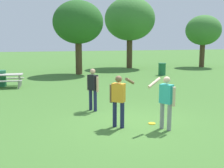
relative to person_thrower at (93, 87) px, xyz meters
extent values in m
plane|color=#447530|center=(0.81, -2.04, -0.94)|extent=(120.00, 120.00, 0.00)
cylinder|color=#1E234C|center=(-0.06, 0.11, -0.53)|extent=(0.13, 0.13, 0.82)
cylinder|color=#1E234C|center=(0.06, -0.11, -0.53)|extent=(0.13, 0.13, 0.82)
cube|color=black|center=(0.00, 0.00, 0.17)|extent=(0.38, 0.44, 0.58)
sphere|color=tan|center=(0.00, 0.00, 0.59)|extent=(0.21, 0.21, 0.21)
cylinder|color=tan|center=(-0.13, 0.23, 0.12)|extent=(0.09, 0.09, 0.58)
cylinder|color=tan|center=(0.13, -0.23, 0.12)|extent=(0.09, 0.09, 0.58)
cylinder|color=gray|center=(1.65, -2.98, -0.53)|extent=(0.13, 0.13, 0.82)
cylinder|color=gray|center=(1.53, -2.75, -0.53)|extent=(0.13, 0.13, 0.82)
cube|color=#33B2AD|center=(1.59, -2.86, 0.17)|extent=(0.38, 0.44, 0.58)
sphere|color=beige|center=(1.59, -2.86, 0.59)|extent=(0.21, 0.21, 0.21)
cylinder|color=beige|center=(1.72, -3.09, 0.12)|extent=(0.09, 0.09, 0.58)
cylinder|color=beige|center=(1.23, -2.77, 0.51)|extent=(0.55, 0.36, 0.28)
cylinder|color=#1E234C|center=(0.19, -2.15, -0.53)|extent=(0.13, 0.13, 0.82)
cylinder|color=#1E234C|center=(0.38, -2.33, -0.53)|extent=(0.13, 0.13, 0.82)
cube|color=orange|center=(0.28, -2.24, 0.17)|extent=(0.43, 0.42, 0.58)
sphere|color=brown|center=(0.28, -2.24, 0.59)|extent=(0.21, 0.21, 0.21)
cylinder|color=brown|center=(0.10, -2.06, 0.12)|extent=(0.09, 0.09, 0.58)
cylinder|color=brown|center=(0.66, -2.22, 0.51)|extent=(0.47, 0.48, 0.28)
cylinder|color=yellow|center=(1.44, -2.23, -0.93)|extent=(0.24, 0.24, 0.03)
cube|color=#B2ADA3|center=(-3.47, 6.67, -0.20)|extent=(1.76, 0.89, 0.06)
cube|color=#A49F96|center=(-3.52, 6.10, -0.50)|extent=(1.72, 0.39, 0.05)
cube|color=#A49F96|center=(-3.43, 7.25, -0.50)|extent=(1.72, 0.39, 0.05)
cylinder|color=#A49F96|center=(-2.81, 6.62, -0.59)|extent=(0.11, 0.11, 0.71)
cylinder|color=#A49F96|center=(-2.86, 6.04, -0.73)|extent=(0.09, 0.09, 0.41)
cylinder|color=#A49F96|center=(-2.77, 7.20, -0.73)|extent=(0.09, 0.09, 0.41)
cylinder|color=#1E663D|center=(7.65, 8.91, -0.49)|extent=(0.56, 0.56, 0.90)
cylinder|color=#287A4B|center=(7.65, 8.91, -0.01)|extent=(0.59, 0.59, 0.06)
cylinder|color=#1E663D|center=(-3.85, 7.10, -0.49)|extent=(0.56, 0.56, 0.90)
cylinder|color=#287A4B|center=(-3.85, 7.10, -0.01)|extent=(0.59, 0.59, 0.06)
cylinder|color=#4C3823|center=(1.63, 11.56, 0.56)|extent=(0.52, 0.52, 3.01)
ellipsoid|color=#286023|center=(1.63, 11.56, 3.15)|extent=(3.95, 3.95, 3.35)
cylinder|color=#4C3823|center=(7.30, 15.05, 0.75)|extent=(0.55, 0.55, 3.38)
ellipsoid|color=#3D7A33|center=(7.30, 15.05, 3.77)|extent=(4.83, 4.83, 4.11)
cylinder|color=#4C3823|center=(14.65, 13.70, 0.42)|extent=(0.50, 0.50, 2.73)
ellipsoid|color=#3D7A33|center=(14.65, 13.70, 2.75)|extent=(3.49, 3.49, 2.97)
camera|label=1|loc=(-2.39, -10.07, 1.77)|focal=43.82mm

